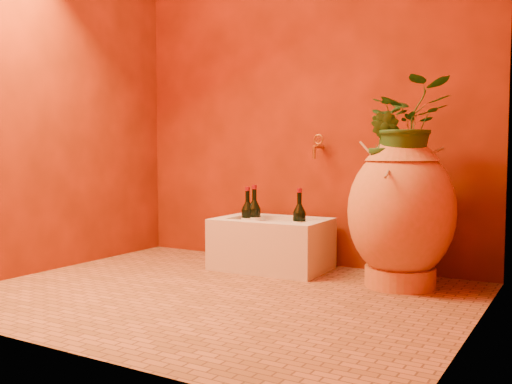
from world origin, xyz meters
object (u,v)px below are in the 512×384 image
Objects in this scene: stone_basin at (272,245)px; wine_bottle_a at (299,224)px; wine_bottle_c at (248,220)px; amphora at (401,211)px; wine_bottle_b at (254,219)px; wall_tap at (318,145)px.

wine_bottle_a reaches higher than stone_basin.
wine_bottle_c is at bearing 176.26° from stone_basin.
wine_bottle_a is (0.19, 0.01, 0.15)m from stone_basin.
wine_bottle_c reaches higher than stone_basin.
amphora is 1.00m from wine_bottle_b.
stone_basin is 0.21m from wine_bottle_b.
stone_basin is 2.11× the size of wine_bottle_c.
amphora is 2.40× the size of wine_bottle_b.
wine_bottle_c is (-0.04, -0.02, -0.00)m from wine_bottle_b.
wine_bottle_b is 0.63m from wall_tap.
wall_tap is at bearing 83.28° from wine_bottle_a.
wine_bottle_a is 0.97× the size of wine_bottle_b.
amphora is 1.18× the size of stone_basin.
wall_tap reaches higher than amphora.
wine_bottle_b is (-0.99, 0.09, -0.11)m from amphora.
wall_tap is at bearing 26.56° from wine_bottle_b.
wall_tap reaches higher than wine_bottle_a.
wine_bottle_b is (-0.15, 0.04, 0.15)m from stone_basin.
wine_bottle_a is (-0.65, 0.06, -0.12)m from amphora.
stone_basin is 0.24m from wine_bottle_c.
amphora is at bearing -5.20° from wine_bottle_b.
wall_tap reaches higher than wine_bottle_c.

